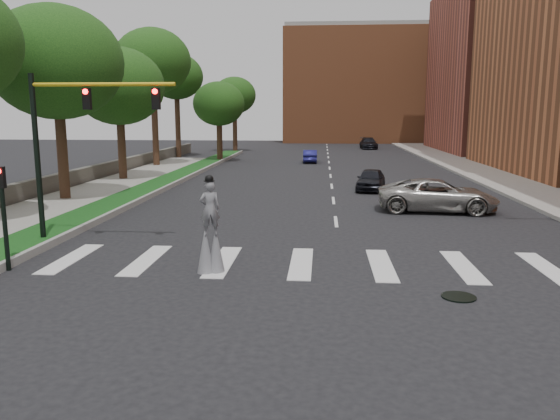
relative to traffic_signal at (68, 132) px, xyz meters
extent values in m
plane|color=black|center=(9.78, -3.00, -4.15)|extent=(160.00, 160.00, 0.00)
cube|color=#124115|center=(-1.72, 17.00, -4.03)|extent=(2.00, 60.00, 0.25)
cube|color=gray|center=(-0.67, 17.00, -4.01)|extent=(0.20, 60.00, 0.28)
cube|color=gray|center=(-4.72, 7.00, -4.06)|extent=(4.00, 60.00, 0.18)
cube|color=gray|center=(22.28, 22.00, -4.06)|extent=(5.00, 90.00, 0.18)
cube|color=#524E46|center=(-7.22, 19.00, -3.60)|extent=(0.50, 56.00, 1.10)
cylinder|color=black|center=(12.78, -5.00, -4.13)|extent=(0.90, 0.90, 0.04)
cube|color=#A64E3D|center=(31.78, 51.00, 5.85)|extent=(16.00, 22.00, 20.00)
cube|color=#AB5D36|center=(15.78, 75.00, 4.85)|extent=(26.00, 14.00, 18.00)
cylinder|color=black|center=(-1.22, 0.00, -1.05)|extent=(0.20, 0.20, 6.20)
cylinder|color=gold|center=(1.38, 0.00, 1.65)|extent=(5.20, 0.14, 0.14)
cube|color=black|center=(0.78, 0.00, 1.15)|extent=(0.28, 0.18, 0.75)
cylinder|color=#FF0C0C|center=(0.78, -0.10, 1.40)|extent=(0.18, 0.06, 0.18)
cube|color=black|center=(3.28, 0.00, 1.15)|extent=(0.28, 0.18, 0.75)
cylinder|color=#FF0C0C|center=(3.28, -0.10, 1.40)|extent=(0.18, 0.06, 0.18)
cylinder|color=black|center=(-0.52, -3.50, -2.65)|extent=(0.14, 0.14, 3.00)
cube|color=black|center=(-0.52, -3.50, -1.25)|extent=(0.25, 0.16, 0.65)
cylinder|color=#362115|center=(5.93, -3.16, -3.58)|extent=(0.07, 0.07, 1.15)
cylinder|color=#362115|center=(5.63, -3.26, -3.58)|extent=(0.07, 0.07, 1.15)
cone|color=slate|center=(5.93, -3.16, -3.43)|extent=(0.52, 0.52, 1.43)
cone|color=slate|center=(5.63, -3.26, -3.43)|extent=(0.52, 0.52, 1.43)
imported|color=slate|center=(5.78, -3.21, -2.17)|extent=(0.70, 0.57, 1.67)
sphere|color=black|center=(5.78, -3.21, -1.28)|extent=(0.26, 0.26, 0.26)
cylinder|color=black|center=(5.78, -3.21, -1.33)|extent=(0.34, 0.34, 0.02)
cube|color=yellow|center=(5.74, -3.08, -1.71)|extent=(0.22, 0.05, 0.10)
imported|color=#A6A39C|center=(14.84, 8.02, -3.35)|extent=(6.00, 3.18, 1.61)
imported|color=black|center=(12.20, 15.32, -3.47)|extent=(2.30, 4.22, 1.36)
imported|color=navy|center=(7.93, 34.51, -3.53)|extent=(1.40, 3.80, 1.24)
imported|color=black|center=(15.33, 55.61, -3.41)|extent=(2.26, 5.17, 1.48)
cylinder|color=#362115|center=(-5.01, 9.66, -1.31)|extent=(0.56, 0.56, 5.68)
ellipsoid|color=#163A11|center=(-5.01, 9.66, 3.29)|extent=(7.04, 7.04, 5.98)
cylinder|color=#362115|center=(-5.11, 18.83, -1.62)|extent=(0.56, 0.56, 5.06)
ellipsoid|color=#163A11|center=(-5.11, 18.83, 2.49)|extent=(6.33, 6.33, 5.38)
cylinder|color=#362115|center=(-5.80, 29.05, -0.35)|extent=(0.56, 0.56, 7.61)
ellipsoid|color=#163A11|center=(-5.80, 29.05, 5.13)|extent=(6.69, 6.69, 5.68)
cylinder|color=#362115|center=(-6.65, 40.01, -0.54)|extent=(0.56, 0.56, 7.22)
ellipsoid|color=#163A11|center=(-6.65, 40.01, 4.51)|extent=(5.76, 5.76, 4.90)
cylinder|color=#362115|center=(-1.05, 34.62, -1.94)|extent=(0.56, 0.56, 4.42)
ellipsoid|color=#163A11|center=(-1.05, 34.62, 1.54)|extent=(5.06, 5.06, 4.31)
cylinder|color=#362115|center=(-1.81, 49.02, -1.35)|extent=(0.56, 0.56, 5.61)
ellipsoid|color=#163A11|center=(-1.81, 49.02, 2.79)|extent=(5.32, 5.32, 4.52)
camera|label=1|loc=(9.13, -19.11, 0.67)|focal=35.00mm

